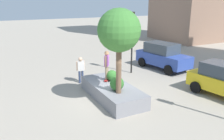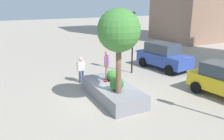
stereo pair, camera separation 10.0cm
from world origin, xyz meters
The scene contains 10 objects.
ground_plane centered at (0.00, 0.00, 0.00)m, with size 120.00×120.00×0.00m, color #9E9384.
planter_ledge centered at (-0.13, 0.06, 0.39)m, with size 4.76×2.00×0.79m, color gray.
plaza_tree centered at (1.04, -0.16, 4.00)m, with size 2.14×2.14×4.32m.
boxwood_shrub centered at (-0.81, 0.40, 1.12)m, with size 0.66×0.66×0.66m, color #2D6628.
hedge_clump centered at (0.68, -0.07, 1.17)m, with size 0.76×0.76×0.76m, color #2D6628.
skateboard centered at (-1.04, 0.17, 0.85)m, with size 0.77×0.64×0.07m.
skateboarder centered at (-1.04, 0.17, 1.86)m, with size 0.48×0.45×1.73m.
sedan_parked centered at (-3.69, 6.53, 1.07)m, with size 4.77×2.65×2.11m.
traffic_light_median centered at (-3.79, 3.62, 3.15)m, with size 0.37×0.34×4.63m.
bystander_watching centered at (-3.46, -0.61, 1.03)m, with size 0.28×0.61×1.79m.
Camera 2 is at (11.08, -5.59, 5.45)m, focal length 37.62 mm.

